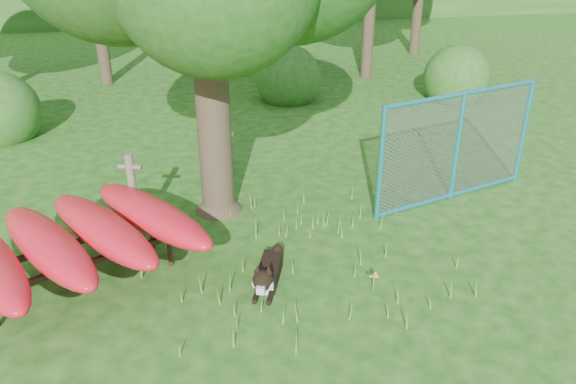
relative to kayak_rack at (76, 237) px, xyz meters
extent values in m
plane|color=#184A0E|center=(2.68, -1.09, -0.70)|extent=(80.00, 80.00, 0.00)
cylinder|color=#372B1E|center=(2.04, 1.73, 1.42)|extent=(0.70, 0.70, 4.25)
cone|color=#372B1E|center=(2.04, 1.73, -0.49)|extent=(1.06, 1.06, 0.43)
cylinder|color=#372B1E|center=(2.52, 1.54, 2.02)|extent=(1.21, 0.18, 0.91)
cylinder|color=#372B1E|center=(1.71, 2.04, 2.36)|extent=(0.73, 0.86, 0.87)
cylinder|color=brown|center=(0.71, 1.21, -0.03)|extent=(0.16, 0.16, 1.34)
cylinder|color=brown|center=(0.71, 1.21, 0.43)|extent=(0.36, 0.19, 0.07)
cylinder|color=black|center=(1.18, 0.17, -0.48)|extent=(0.09, 0.09, 0.44)
cylinder|color=black|center=(0.93, 0.74, -0.48)|extent=(0.09, 0.09, 0.44)
cube|color=black|center=(0.12, -0.28, -0.24)|extent=(2.46, 1.11, 0.07)
cube|color=black|center=(-0.12, 0.28, -0.24)|extent=(2.46, 1.11, 0.07)
ellipsoid|color=red|center=(-0.32, -0.14, 0.00)|extent=(1.83, 2.61, 0.42)
ellipsoid|color=red|center=(0.32, 0.14, 0.00)|extent=(1.90, 2.58, 0.42)
ellipsoid|color=red|center=(0.97, 0.42, 0.00)|extent=(1.97, 2.55, 0.42)
cube|color=black|center=(2.48, -0.49, -0.58)|extent=(0.51, 0.77, 0.25)
cube|color=silver|center=(2.37, -0.78, -0.59)|extent=(0.26, 0.22, 0.23)
sphere|color=black|center=(2.31, -0.95, -0.39)|extent=(0.27, 0.27, 0.27)
cube|color=silver|center=(2.26, -1.07, -0.43)|extent=(0.15, 0.17, 0.09)
sphere|color=silver|center=(2.22, -0.94, -0.43)|extent=(0.12, 0.12, 0.12)
sphere|color=silver|center=(2.38, -1.00, -0.43)|extent=(0.12, 0.12, 0.12)
cone|color=black|center=(2.25, -0.89, -0.25)|extent=(0.14, 0.14, 0.13)
cone|color=black|center=(2.39, -0.94, -0.25)|extent=(0.11, 0.12, 0.13)
cylinder|color=black|center=(2.23, -0.89, -0.65)|extent=(0.18, 0.31, 0.07)
cylinder|color=black|center=(2.40, -0.96, -0.65)|extent=(0.18, 0.31, 0.07)
sphere|color=black|center=(2.67, -0.14, -0.48)|extent=(0.16, 0.16, 0.16)
torus|color=blue|center=(2.34, -0.88, -0.46)|extent=(0.27, 0.16, 0.26)
cylinder|color=teal|center=(4.55, 0.82, 0.27)|extent=(0.11, 0.11, 1.95)
cylinder|color=teal|center=(6.11, 1.26, 0.27)|extent=(0.11, 0.11, 1.95)
cylinder|color=teal|center=(7.68, 1.70, 0.27)|extent=(0.11, 0.11, 1.95)
cylinder|color=teal|center=(6.11, 1.26, 1.21)|extent=(3.15, 0.95, 0.08)
cylinder|color=teal|center=(6.11, 1.26, -0.65)|extent=(3.15, 0.95, 0.08)
plane|color=gray|center=(6.11, 1.26, 0.27)|extent=(3.13, 0.88, 3.25)
cylinder|color=#579A32|center=(3.78, -1.05, -0.59)|extent=(0.02, 0.02, 0.22)
sphere|color=yellow|center=(3.78, -1.05, -0.49)|extent=(0.04, 0.04, 0.04)
sphere|color=yellow|center=(3.81, -1.01, -0.47)|extent=(0.04, 0.04, 0.04)
sphere|color=yellow|center=(3.74, -1.03, -0.50)|extent=(0.04, 0.04, 0.04)
sphere|color=yellow|center=(3.81, -1.07, -0.49)|extent=(0.04, 0.04, 0.04)
sphere|color=yellow|center=(3.77, -1.08, -0.47)|extent=(0.04, 0.04, 0.04)
cylinder|color=#372B1E|center=(4.18, 11.91, 1.22)|extent=(0.36, 0.36, 3.85)
sphere|color=#23561C|center=(-2.32, 6.41, -0.70)|extent=(1.80, 1.80, 1.80)
sphere|color=#23561C|center=(9.18, 6.91, -0.70)|extent=(1.80, 1.80, 1.80)
sphere|color=#23561C|center=(4.68, 7.91, -0.70)|extent=(1.80, 1.80, 1.80)
camera|label=1|loc=(1.29, -6.83, 3.71)|focal=35.00mm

